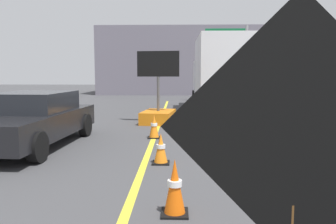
{
  "coord_description": "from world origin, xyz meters",
  "views": [
    {
      "loc": [
        0.68,
        1.15,
        1.84
      ],
      "look_at": [
        0.56,
        5.63,
        1.34
      ],
      "focal_mm": 35.97,
      "sensor_mm": 36.0,
      "label": 1
    }
  ],
  "objects": [
    {
      "name": "arrow_board_trailer",
      "position": [
        -0.05,
        13.85,
        0.48
      ],
      "size": [
        1.6,
        1.93,
        2.7
      ],
      "color": "orange",
      "rests_on": "ground"
    },
    {
      "name": "traffic_cone_near_sign",
      "position": [
        0.65,
        5.42,
        0.37
      ],
      "size": [
        0.36,
        0.36,
        0.75
      ],
      "color": "black",
      "rests_on": "ground"
    },
    {
      "name": "traffic_cone_far_lane",
      "position": [
        0.01,
        10.73,
        0.34
      ],
      "size": [
        0.36,
        0.36,
        0.7
      ],
      "color": "black",
      "rests_on": "ground"
    },
    {
      "name": "lane_center_stripe",
      "position": [
        0.0,
        6.0,
        0.0
      ],
      "size": [
        0.14,
        36.0,
        0.01
      ],
      "primitive_type": "cube",
      "color": "yellow",
      "rests_on": "ground"
    },
    {
      "name": "roadwork_sign",
      "position": [
        1.39,
        3.16,
        1.47
      ],
      "size": [
        1.62,
        0.23,
        2.33
      ],
      "color": "#593819",
      "rests_on": "ground"
    },
    {
      "name": "pickup_car",
      "position": [
        -3.06,
        9.57,
        0.7
      ],
      "size": [
        2.24,
        4.74,
        1.38
      ],
      "color": "black",
      "rests_on": "ground"
    },
    {
      "name": "traffic_cone_mid_lane",
      "position": [
        0.34,
        7.96,
        0.31
      ],
      "size": [
        0.36,
        0.36,
        0.64
      ],
      "color": "black",
      "rests_on": "ground"
    },
    {
      "name": "box_truck",
      "position": [
        2.82,
        18.27,
        1.92
      ],
      "size": [
        2.54,
        6.89,
        3.6
      ],
      "color": "black",
      "rests_on": "ground"
    },
    {
      "name": "far_building_block",
      "position": [
        1.26,
        33.54,
        3.0
      ],
      "size": [
        15.53,
        6.46,
        6.01
      ],
      "primitive_type": "cube",
      "color": "slate",
      "rests_on": "ground"
    },
    {
      "name": "highway_guide_sign",
      "position": [
        4.4,
        23.64,
        3.42
      ],
      "size": [
        2.79,
        0.18,
        5.0
      ],
      "color": "gray",
      "rests_on": "ground"
    }
  ]
}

